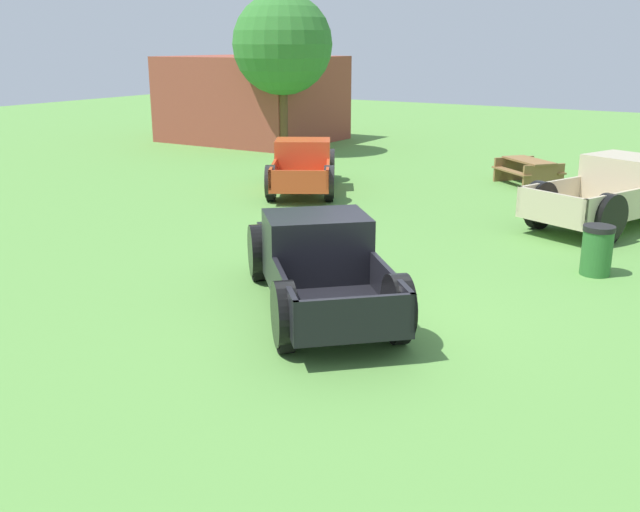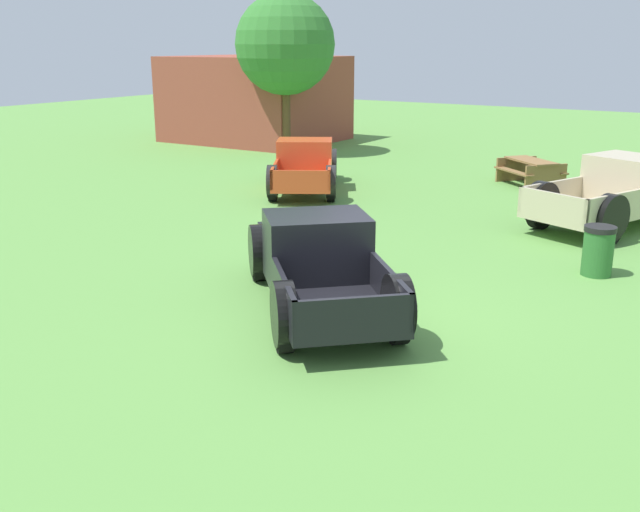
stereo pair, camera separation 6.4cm
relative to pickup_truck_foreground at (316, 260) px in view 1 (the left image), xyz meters
The scene contains 8 objects.
ground_plane 1.08m from the pickup_truck_foreground, 11.52° to the right, with size 80.00×80.00×0.00m, color #5B9342.
pickup_truck_foreground is the anchor object (origin of this frame).
pickup_truck_behind_left 10.04m from the pickup_truck_foreground, 124.49° to the left, with size 3.90×4.99×1.47m.
pickup_truck_behind_right 9.36m from the pickup_truck_foreground, 68.74° to the left, with size 3.74×5.68×1.64m.
picnic_table 12.40m from the pickup_truck_foreground, 90.45° to the left, with size 2.33×2.29×0.78m.
trash_can 5.49m from the pickup_truck_foreground, 47.56° to the left, with size 0.59×0.59×0.95m.
oak_tree_east 17.63m from the pickup_truck_foreground, 126.52° to the left, with size 3.83×3.83×6.07m.
brick_pavilion 21.51m from the pickup_truck_foreground, 129.79° to the left, with size 6.79×5.72×3.65m.
Camera 1 is at (5.50, -9.78, 4.25)m, focal length 41.08 mm.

